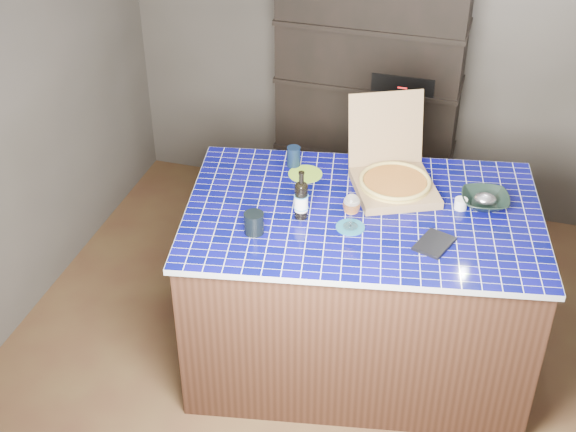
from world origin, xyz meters
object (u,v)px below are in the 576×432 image
(pizza_box, at_px, (394,179))
(bowl, at_px, (485,200))
(kitchen_island, at_px, (359,287))
(wine_glass, at_px, (352,205))
(mead_bottle, at_px, (301,200))
(dvd_case, at_px, (434,244))

(pizza_box, distance_m, bowl, 0.49)
(kitchen_island, xyz_separation_m, pizza_box, (0.11, 0.26, 0.57))
(kitchen_island, bearing_deg, bowl, 11.16)
(wine_glass, bearing_deg, pizza_box, 71.24)
(kitchen_island, distance_m, bowl, 0.83)
(mead_bottle, bearing_deg, pizza_box, 44.23)
(pizza_box, distance_m, dvd_case, 0.53)
(bowl, bearing_deg, dvd_case, -115.87)
(pizza_box, relative_size, wine_glass, 3.27)
(wine_glass, relative_size, dvd_case, 0.95)
(pizza_box, distance_m, mead_bottle, 0.56)
(pizza_box, xyz_separation_m, mead_bottle, (-0.40, -0.39, 0.04))
(wine_glass, xyz_separation_m, dvd_case, (0.42, -0.03, -0.13))
(dvd_case, height_order, bowl, bowl)
(wine_glass, bearing_deg, kitchen_island, 77.99)
(mead_bottle, bearing_deg, bowl, 22.61)
(pizza_box, relative_size, bowl, 2.54)
(mead_bottle, distance_m, wine_glass, 0.27)
(kitchen_island, xyz_separation_m, mead_bottle, (-0.30, -0.14, 0.61))
(kitchen_island, xyz_separation_m, dvd_case, (0.39, -0.19, 0.51))
(mead_bottle, xyz_separation_m, wine_glass, (0.26, -0.02, 0.03))
(mead_bottle, height_order, dvd_case, mead_bottle)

